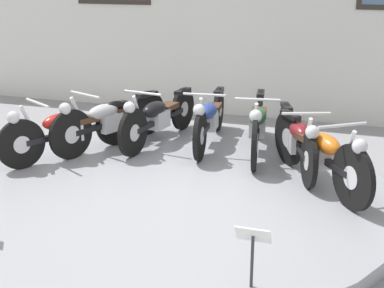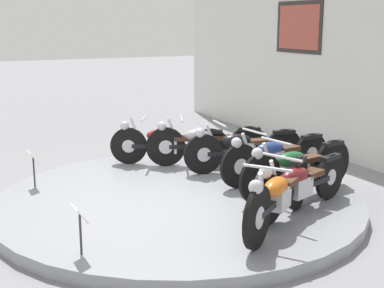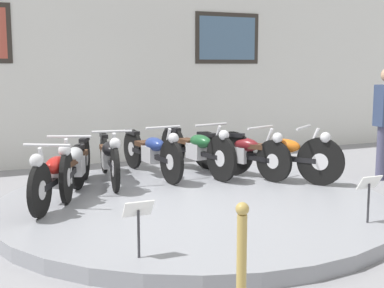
% 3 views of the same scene
% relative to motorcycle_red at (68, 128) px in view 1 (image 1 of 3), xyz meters
% --- Properties ---
extents(ground_plane, '(60.00, 60.00, 0.00)m').
position_rel_motorcycle_red_xyz_m(ground_plane, '(1.55, -0.51, -0.53)').
color(ground_plane, gray).
extents(display_platform, '(4.89, 4.89, 0.16)m').
position_rel_motorcycle_red_xyz_m(display_platform, '(1.55, -0.51, -0.45)').
color(display_platform, gray).
rests_on(display_platform, ground_plane).
extents(motorcycle_red, '(1.01, 1.73, 0.78)m').
position_rel_motorcycle_red_xyz_m(motorcycle_red, '(0.00, 0.00, 0.00)').
color(motorcycle_red, black).
rests_on(motorcycle_red, display_platform).
extents(motorcycle_silver, '(0.81, 1.86, 0.79)m').
position_rel_motorcycle_red_xyz_m(motorcycle_silver, '(0.31, 0.53, 0.01)').
color(motorcycle_silver, black).
rests_on(motorcycle_silver, display_platform).
extents(motorcycle_black, '(0.54, 1.96, 0.79)m').
position_rel_motorcycle_red_xyz_m(motorcycle_black, '(0.86, 0.89, 0.01)').
color(motorcycle_black, black).
rests_on(motorcycle_black, display_platform).
extents(motorcycle_blue, '(0.54, 1.98, 0.79)m').
position_rel_motorcycle_red_xyz_m(motorcycle_blue, '(1.55, 1.03, 0.01)').
color(motorcycle_blue, black).
rests_on(motorcycle_blue, display_platform).
extents(motorcycle_green, '(0.54, 2.00, 0.81)m').
position_rel_motorcycle_red_xyz_m(motorcycle_green, '(2.23, 0.90, 0.03)').
color(motorcycle_green, black).
rests_on(motorcycle_green, display_platform).
extents(motorcycle_maroon, '(0.75, 1.86, 0.78)m').
position_rel_motorcycle_red_xyz_m(motorcycle_maroon, '(2.78, 0.53, 0.00)').
color(motorcycle_maroon, black).
rests_on(motorcycle_maroon, display_platform).
extents(motorcycle_orange, '(1.21, 1.68, 0.81)m').
position_rel_motorcycle_red_xyz_m(motorcycle_orange, '(3.09, 0.01, 0.03)').
color(motorcycle_orange, black).
rests_on(motorcycle_orange, display_platform).
extents(info_placard_front_centre, '(0.26, 0.11, 0.51)m').
position_rel_motorcycle_red_xyz_m(info_placard_front_centre, '(2.82, -2.17, -0.00)').
color(info_placard_front_centre, '#333338').
rests_on(info_placard_front_centre, display_platform).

